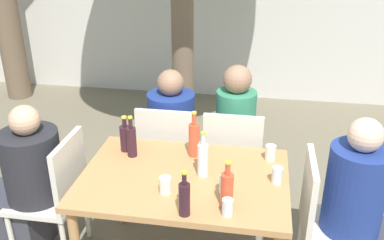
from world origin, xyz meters
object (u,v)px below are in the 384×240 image
(wine_bottle_0, at_px, (132,141))
(drinking_glass_2, at_px, (165,185))
(dining_table_front, at_px, (184,187))
(patio_chair_3, at_px, (233,156))
(soda_bottle_3, at_px, (194,139))
(person_seated_1, at_px, (365,219))
(wine_bottle_4, at_px, (125,137))
(patio_chair_1, at_px, (325,218))
(wine_bottle_1, at_px, (184,198))
(person_seated_3, at_px, (235,140))
(patio_chair_2, at_px, (168,150))
(drinking_glass_3, at_px, (225,185))
(water_bottle_5, at_px, (203,159))
(drinking_glass_0, at_px, (270,153))
(person_seated_2, at_px, (174,138))
(drinking_glass_4, at_px, (277,175))
(person_seated_0, at_px, (25,189))
(soda_bottle_2, at_px, (227,189))
(patio_chair_0, at_px, (57,191))
(drinking_glass_1, at_px, (228,207))

(wine_bottle_0, bearing_deg, drinking_glass_2, -50.87)
(dining_table_front, relative_size, patio_chair_3, 1.41)
(patio_chair_3, height_order, soda_bottle_3, soda_bottle_3)
(person_seated_1, height_order, wine_bottle_4, person_seated_1)
(patio_chair_1, bearing_deg, drinking_glass_2, 101.70)
(patio_chair_3, xyz_separation_m, wine_bottle_1, (-0.19, -1.06, 0.32))
(person_seated_1, bearing_deg, person_seated_3, 42.98)
(person_seated_3, bearing_deg, wine_bottle_0, 47.96)
(patio_chair_2, relative_size, drinking_glass_3, 7.56)
(wine_bottle_0, xyz_separation_m, drinking_glass_2, (0.32, -0.39, -0.06))
(person_seated_3, bearing_deg, water_bottle_5, 80.80)
(wine_bottle_1, height_order, drinking_glass_0, wine_bottle_1)
(person_seated_2, relative_size, water_bottle_5, 3.79)
(water_bottle_5, height_order, drinking_glass_4, water_bottle_5)
(drinking_glass_2, bearing_deg, drinking_glass_4, 18.58)
(dining_table_front, bearing_deg, person_seated_2, 105.78)
(wine_bottle_1, bearing_deg, soda_bottle_3, 94.87)
(person_seated_1, bearing_deg, person_seated_0, 90.00)
(soda_bottle_2, bearing_deg, patio_chair_1, 23.99)
(person_seated_1, distance_m, wine_bottle_0, 1.55)
(patio_chair_0, xyz_separation_m, drinking_glass_1, (1.19, -0.35, 0.26))
(drinking_glass_2, bearing_deg, soda_bottle_2, -10.09)
(patio_chair_3, relative_size, soda_bottle_2, 3.25)
(patio_chair_1, bearing_deg, soda_bottle_2, 113.99)
(water_bottle_5, bearing_deg, soda_bottle_3, 111.48)
(patio_chair_1, distance_m, drinking_glass_0, 0.53)
(patio_chair_1, xyz_separation_m, person_seated_3, (-0.62, 0.92, 0.02))
(person_seated_2, distance_m, person_seated_3, 0.52)
(patio_chair_1, distance_m, drinking_glass_1, 0.72)
(soda_bottle_2, bearing_deg, person_seated_1, 17.66)
(person_seated_2, height_order, drinking_glass_0, person_seated_2)
(wine_bottle_0, xyz_separation_m, drinking_glass_4, (0.97, -0.18, -0.06))
(water_bottle_5, height_order, drinking_glass_3, water_bottle_5)
(water_bottle_5, height_order, drinking_glass_1, water_bottle_5)
(patio_chair_1, distance_m, person_seated_1, 0.24)
(soda_bottle_3, height_order, drinking_glass_3, soda_bottle_3)
(person_seated_1, xyz_separation_m, wine_bottle_0, (-1.51, 0.20, 0.31))
(drinking_glass_1, bearing_deg, person_seated_2, 113.97)
(dining_table_front, height_order, wine_bottle_4, wine_bottle_4)
(dining_table_front, distance_m, person_seated_3, 0.96)
(wine_bottle_0, relative_size, wine_bottle_4, 1.14)
(soda_bottle_3, xyz_separation_m, drinking_glass_3, (0.25, -0.42, -0.07))
(dining_table_front, bearing_deg, person_seated_0, -180.00)
(dining_table_front, relative_size, water_bottle_5, 4.27)
(person_seated_1, relative_size, person_seated_2, 1.05)
(patio_chair_1, xyz_separation_m, soda_bottle_2, (-0.59, -0.26, 0.32))
(patio_chair_3, bearing_deg, drinking_glass_4, 115.22)
(patio_chair_3, distance_m, drinking_glass_3, 0.88)
(water_bottle_5, distance_m, drinking_glass_1, 0.42)
(person_seated_0, xyz_separation_m, wine_bottle_4, (0.66, 0.26, 0.32))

